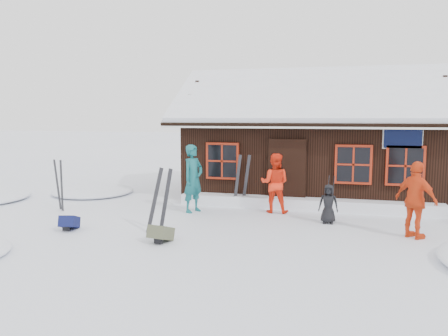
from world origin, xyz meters
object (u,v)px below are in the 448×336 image
at_px(skier_orange_right, 416,200).
at_px(ski_pair_left, 160,201).
at_px(backpack_blue, 70,225).
at_px(skier_teal, 193,178).
at_px(backpack_olive, 161,236).
at_px(ski_poles, 330,199).
at_px(skier_crouched, 328,204).
at_px(skier_orange_left, 275,183).

relative_size(skier_orange_right, ski_pair_left, 1.10).
bearing_deg(backpack_blue, ski_pair_left, -4.61).
height_order(skier_teal, skier_orange_right, skier_teal).
height_order(skier_orange_right, backpack_olive, skier_orange_right).
height_order(ski_poles, backpack_blue, ski_poles).
height_order(skier_teal, ski_poles, skier_teal).
bearing_deg(skier_crouched, ski_poles, 86.45).
xyz_separation_m(skier_teal, skier_orange_right, (5.69, -1.34, -0.10)).
bearing_deg(skier_orange_left, backpack_blue, 35.52).
distance_m(skier_crouched, ski_pair_left, 4.27).
distance_m(ski_pair_left, backpack_olive, 1.05).
relative_size(ski_pair_left, backpack_olive, 3.04).
bearing_deg(backpack_blue, ski_poles, 9.14).
height_order(skier_teal, ski_pair_left, skier_teal).
bearing_deg(skier_orange_right, skier_crouched, 18.51).
distance_m(skier_crouched, ski_poles, 0.36).
bearing_deg(backpack_olive, ski_poles, 48.97).
relative_size(skier_teal, ski_pair_left, 1.22).
bearing_deg(skier_crouched, backpack_olive, -140.98).
distance_m(skier_orange_left, backpack_blue, 5.57).
height_order(skier_orange_left, backpack_olive, skier_orange_left).
bearing_deg(backpack_olive, skier_teal, 103.82).
xyz_separation_m(skier_orange_right, ski_pair_left, (-5.74, -0.96, -0.12)).
distance_m(skier_orange_left, ski_pair_left, 3.65).
bearing_deg(skier_orange_left, ski_poles, 159.26).
xyz_separation_m(skier_orange_right, skier_crouched, (-1.91, 0.92, -0.37)).
bearing_deg(skier_crouched, skier_orange_left, 149.80).
bearing_deg(skier_teal, skier_orange_right, -79.31).
distance_m(skier_orange_right, backpack_blue, 8.09).
relative_size(skier_orange_left, skier_crouched, 1.68).
xyz_separation_m(skier_orange_right, backpack_olive, (-5.40, -1.74, -0.73)).
bearing_deg(ski_poles, skier_orange_left, 158.91).
height_order(ski_poles, backpack_olive, ski_poles).
distance_m(skier_orange_left, skier_orange_right, 3.90).
xyz_separation_m(skier_teal, ski_poles, (3.81, -0.08, -0.39)).
bearing_deg(backpack_blue, skier_teal, 35.81).
xyz_separation_m(skier_orange_left, ski_poles, (1.54, -0.60, -0.27)).
height_order(skier_orange_left, skier_orange_right, skier_orange_right).
height_order(skier_teal, skier_orange_left, skier_teal).
distance_m(ski_poles, backpack_olive, 4.65).
bearing_deg(skier_orange_left, skier_teal, 13.17).
distance_m(skier_teal, backpack_olive, 3.21).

